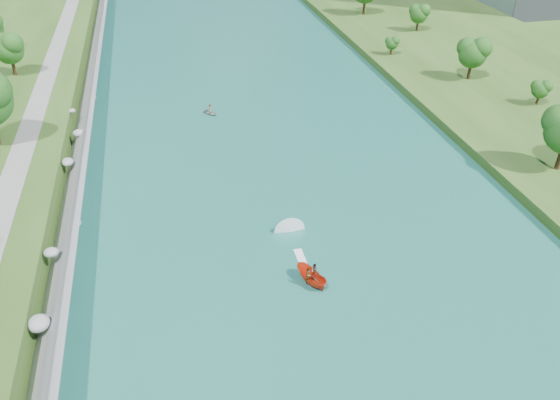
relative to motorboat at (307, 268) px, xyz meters
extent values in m
plane|color=#2D5119|center=(1.53, -6.52, -0.78)|extent=(260.00, 260.00, 0.00)
cube|color=#185B56|center=(1.53, 13.48, -0.73)|extent=(55.00, 240.00, 0.10)
cube|color=slate|center=(-24.32, 13.48, 1.02)|extent=(3.54, 236.00, 4.05)
ellipsoid|color=gray|center=(-25.15, -3.97, 1.94)|extent=(1.86, 1.93, 1.35)
ellipsoid|color=gray|center=(-25.07, 5.51, 2.28)|extent=(1.47, 1.31, 0.92)
ellipsoid|color=gray|center=(-23.57, 13.14, 0.22)|extent=(1.02, 1.02, 0.81)
ellipsoid|color=gray|center=(-25.25, 24.91, 1.96)|extent=(1.46, 1.82, 0.87)
ellipsoid|color=gray|center=(-24.58, 33.86, 1.65)|extent=(1.55, 1.48, 1.08)
ellipsoid|color=gray|center=(-25.65, 39.49, 2.74)|extent=(1.04, 0.94, 0.64)
ellipsoid|color=gray|center=(-23.75, 50.14, 0.25)|extent=(1.21, 1.44, 0.81)
cube|color=gray|center=(-30.97, 13.48, 2.77)|extent=(3.00, 200.00, 0.10)
ellipsoid|color=#124615|center=(-36.35, 57.28, 7.01)|extent=(5.16, 5.16, 8.59)
ellipsoid|color=#124615|center=(46.88, 29.68, 3.18)|extent=(2.95, 2.95, 4.92)
ellipsoid|color=#124615|center=(41.78, 42.52, 5.14)|extent=(5.31, 5.31, 8.85)
ellipsoid|color=#124615|center=(33.42, 58.02, 2.89)|extent=(2.61, 2.61, 4.36)
ellipsoid|color=#124615|center=(45.46, 71.85, 4.21)|extent=(4.20, 4.20, 7.00)
imported|color=red|center=(-0.01, -1.53, 0.11)|extent=(3.11, 4.37, 1.58)
imported|color=#66605B|center=(-0.41, -1.93, 0.61)|extent=(0.76, 0.58, 1.88)
imported|color=#66605B|center=(0.49, -1.03, 0.43)|extent=(0.94, 0.93, 1.52)
cube|color=white|center=(-0.01, 1.47, -0.65)|extent=(0.90, 5.00, 0.06)
imported|color=gray|center=(-4.86, 41.18, -0.39)|extent=(3.20, 3.45, 0.58)
imported|color=#66605B|center=(-4.86, 41.18, 0.26)|extent=(0.79, 0.66, 1.39)
camera|label=1|loc=(-12.44, -41.05, 36.73)|focal=35.00mm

